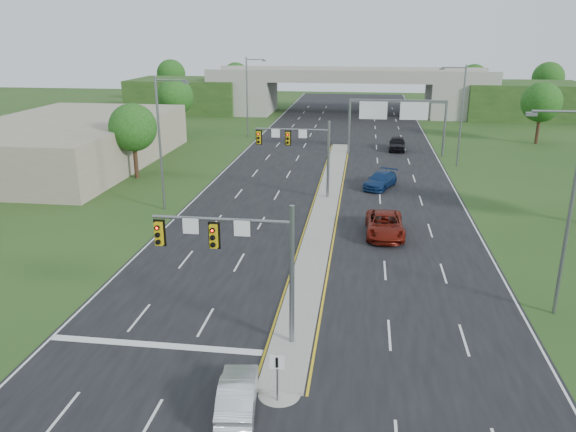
% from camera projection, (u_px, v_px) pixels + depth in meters
% --- Properties ---
extents(ground, '(240.00, 240.00, 0.00)m').
position_uv_depth(ground, '(292.00, 344.00, 27.04)').
color(ground, '#224117').
rests_on(ground, ground).
extents(road, '(24.00, 160.00, 0.02)m').
position_uv_depth(road, '(334.00, 172.00, 59.98)').
color(road, black).
rests_on(road, ground).
extents(median, '(2.00, 54.00, 0.16)m').
position_uv_depth(median, '(326.00, 204.00, 48.66)').
color(median, gray).
rests_on(median, road).
extents(median_nose, '(2.00, 2.00, 0.16)m').
position_uv_depth(median_nose, '(279.00, 393.00, 23.25)').
color(median_nose, gray).
rests_on(median_nose, road).
extents(lane_markings, '(23.72, 160.00, 0.01)m').
position_uv_depth(lane_markings, '(324.00, 187.00, 54.32)').
color(lane_markings, gold).
rests_on(lane_markings, road).
extents(signal_mast_near, '(6.62, 0.60, 7.00)m').
position_uv_depth(signal_mast_near, '(243.00, 251.00, 25.79)').
color(signal_mast_near, slate).
rests_on(signal_mast_near, ground).
extents(signal_mast_far, '(6.62, 0.60, 7.00)m').
position_uv_depth(signal_mast_far, '(303.00, 146.00, 49.31)').
color(signal_mast_far, slate).
rests_on(signal_mast_far, ground).
extents(keep_right_sign, '(0.60, 0.13, 2.20)m').
position_uv_depth(keep_right_sign, '(277.00, 370.00, 22.31)').
color(keep_right_sign, slate).
rests_on(keep_right_sign, ground).
extents(sign_gantry, '(11.58, 0.44, 6.67)m').
position_uv_depth(sign_gantry, '(396.00, 112.00, 66.82)').
color(sign_gantry, slate).
rests_on(sign_gantry, ground).
extents(overpass, '(80.00, 14.00, 8.10)m').
position_uv_depth(overpass, '(349.00, 94.00, 101.22)').
color(overpass, gray).
rests_on(overpass, ground).
extents(lightpole_l_mid, '(2.85, 0.25, 11.00)m').
position_uv_depth(lightpole_l_mid, '(162.00, 138.00, 45.67)').
color(lightpole_l_mid, slate).
rests_on(lightpole_l_mid, ground).
extents(lightpole_l_far, '(2.85, 0.25, 11.00)m').
position_uv_depth(lightpole_l_far, '(248.00, 93.00, 78.61)').
color(lightpole_l_far, slate).
rests_on(lightpole_l_far, ground).
extents(lightpole_r_near, '(2.85, 0.25, 11.00)m').
position_uv_depth(lightpole_r_near, '(567.00, 204.00, 28.13)').
color(lightpole_r_near, slate).
rests_on(lightpole_r_near, ground).
extents(lightpole_r_far, '(2.85, 0.25, 11.00)m').
position_uv_depth(lightpole_r_far, '(460.00, 111.00, 61.07)').
color(lightpole_r_far, slate).
rests_on(lightpole_r_far, ground).
extents(tree_l_near, '(4.80, 4.80, 7.60)m').
position_uv_depth(tree_l_near, '(133.00, 128.00, 56.23)').
color(tree_l_near, '#382316').
rests_on(tree_l_near, ground).
extents(tree_l_mid, '(5.20, 5.20, 8.12)m').
position_uv_depth(tree_l_mid, '(175.00, 97.00, 80.17)').
color(tree_l_mid, '#382316').
rests_on(tree_l_mid, ground).
extents(tree_r_mid, '(5.20, 5.20, 8.12)m').
position_uv_depth(tree_r_mid, '(542.00, 102.00, 73.74)').
color(tree_r_mid, '#382316').
rests_on(tree_r_mid, ground).
extents(tree_back_a, '(6.00, 6.00, 8.85)m').
position_uv_depth(tree_back_a, '(171.00, 74.00, 118.57)').
color(tree_back_a, '#382316').
rests_on(tree_back_a, ground).
extents(tree_back_b, '(5.60, 5.60, 8.32)m').
position_uv_depth(tree_back_b, '(236.00, 76.00, 116.87)').
color(tree_back_b, '#382316').
rests_on(tree_back_b, ground).
extents(tree_back_c, '(5.60, 5.60, 8.32)m').
position_uv_depth(tree_back_c, '(474.00, 79.00, 110.70)').
color(tree_back_c, '#382316').
rests_on(tree_back_c, ground).
extents(tree_back_d, '(6.00, 6.00, 8.85)m').
position_uv_depth(tree_back_d, '(548.00, 78.00, 108.80)').
color(tree_back_d, '#382316').
rests_on(tree_back_d, ground).
extents(commercial_building, '(18.00, 30.00, 5.00)m').
position_uv_depth(commercial_building, '(68.00, 142.00, 63.06)').
color(commercial_building, gray).
rests_on(commercial_building, ground).
extents(car_silver, '(1.96, 4.26, 1.35)m').
position_uv_depth(car_silver, '(238.00, 394.00, 22.21)').
color(car_silver, silver).
rests_on(car_silver, road).
extents(car_far_a, '(2.82, 5.90, 1.63)m').
position_uv_depth(car_far_a, '(385.00, 225.00, 41.24)').
color(car_far_a, '#611209').
rests_on(car_far_a, road).
extents(car_far_b, '(3.76, 5.47, 1.47)m').
position_uv_depth(car_far_b, '(380.00, 180.00, 53.92)').
color(car_far_b, navy).
rests_on(car_far_b, road).
extents(car_far_c, '(2.29, 5.11, 1.71)m').
position_uv_depth(car_far_c, '(397.00, 143.00, 70.97)').
color(car_far_c, black).
rests_on(car_far_c, road).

